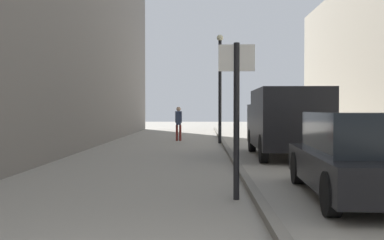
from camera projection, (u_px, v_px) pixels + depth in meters
The scene contains 7 objects.
ground_plane at pixel (181, 157), 14.26m from camera, with size 80.00×80.00×0.00m, color gray.
kerb_strip at pixel (231, 156), 14.22m from camera, with size 0.16×40.00×0.12m, color slate.
pedestrian_main_foreground at pixel (179, 121), 21.72m from camera, with size 0.32×0.21×1.61m.
delivery_van at pixel (286, 120), 14.36m from camera, with size 2.04×4.92×2.11m.
parked_car at pixel (361, 156), 7.75m from camera, with size 1.99×4.27×1.45m.
street_sign_post at pixel (237, 107), 7.60m from camera, with size 0.60×0.10×2.60m.
lamp_post at pixel (220, 81), 20.12m from camera, with size 0.28×0.28×4.76m.
Camera 1 is at (0.69, -2.22, 1.51)m, focal length 43.01 mm.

